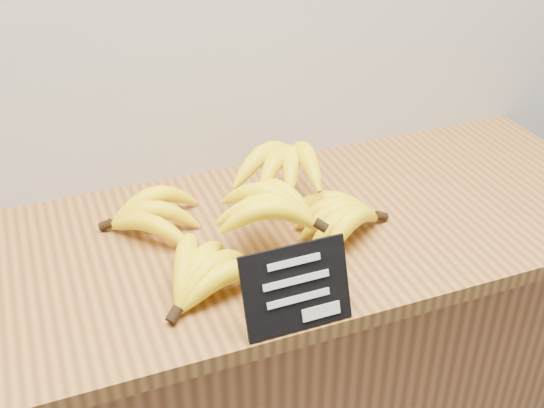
# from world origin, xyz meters

# --- Properties ---
(counter_top) EXTENTS (1.45, 0.54, 0.03)m
(counter_top) POSITION_xyz_m (0.02, 2.75, 0.92)
(counter_top) COLOR olive
(counter_top) RESTS_ON counter
(chalkboard_sign) EXTENTS (0.17, 0.05, 0.13)m
(chalkboard_sign) POSITION_xyz_m (-0.01, 2.51, 0.99)
(chalkboard_sign) COLOR black
(chalkboard_sign) RESTS_ON counter_top
(banana_pile) EXTENTS (0.49, 0.37, 0.12)m
(banana_pile) POSITION_xyz_m (-0.00, 2.73, 0.98)
(banana_pile) COLOR #FFEE0A
(banana_pile) RESTS_ON counter_top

